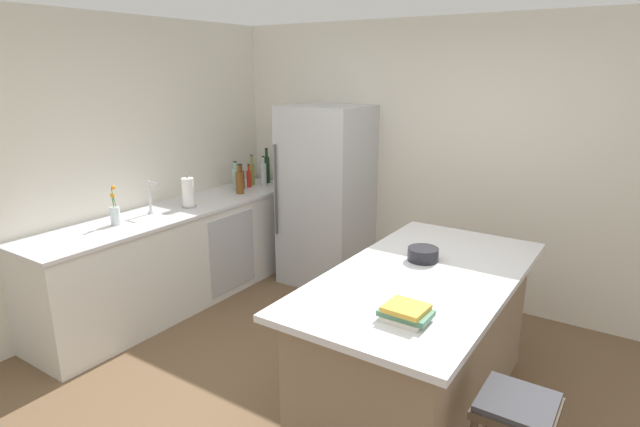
{
  "coord_description": "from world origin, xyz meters",
  "views": [
    {
      "loc": [
        1.53,
        -2.35,
        2.15
      ],
      "look_at": [
        -0.72,
        1.01,
        1.0
      ],
      "focal_mm": 28.69,
      "sensor_mm": 36.0,
      "label": 1
    }
  ],
  "objects_px": {
    "sink_faucet": "(151,196)",
    "mixing_bowl": "(423,254)",
    "bar_stool": "(515,421)",
    "soda_bottle": "(263,173)",
    "syrup_bottle": "(241,179)",
    "refrigerator": "(326,196)",
    "gin_bottle": "(236,178)",
    "cookbook_stack": "(406,313)",
    "kitchen_island": "(420,341)",
    "flower_vase": "(115,213)",
    "olive_oil_bottle": "(252,173)",
    "whiskey_bottle": "(240,182)",
    "hot_sauce_bottle": "(249,178)",
    "paper_towel_roll": "(188,193)",
    "wine_bottle": "(267,169)"
  },
  "relations": [
    {
      "from": "sink_faucet",
      "to": "mixing_bowl",
      "type": "relative_size",
      "value": 1.49
    },
    {
      "from": "bar_stool",
      "to": "soda_bottle",
      "type": "bearing_deg",
      "value": 147.81
    },
    {
      "from": "sink_faucet",
      "to": "syrup_bottle",
      "type": "height_order",
      "value": "sink_faucet"
    },
    {
      "from": "refrigerator",
      "to": "gin_bottle",
      "type": "bearing_deg",
      "value": -160.53
    },
    {
      "from": "refrigerator",
      "to": "cookbook_stack",
      "type": "bearing_deg",
      "value": -48.6
    },
    {
      "from": "refrigerator",
      "to": "cookbook_stack",
      "type": "distance_m",
      "value": 2.72
    },
    {
      "from": "kitchen_island",
      "to": "sink_faucet",
      "type": "distance_m",
      "value": 2.63
    },
    {
      "from": "sink_faucet",
      "to": "mixing_bowl",
      "type": "height_order",
      "value": "sink_faucet"
    },
    {
      "from": "refrigerator",
      "to": "flower_vase",
      "type": "bearing_deg",
      "value": -116.52
    },
    {
      "from": "bar_stool",
      "to": "mixing_bowl",
      "type": "distance_m",
      "value": 1.19
    },
    {
      "from": "bar_stool",
      "to": "flower_vase",
      "type": "xyz_separation_m",
      "value": [
        -3.25,
        0.18,
        0.48
      ]
    },
    {
      "from": "cookbook_stack",
      "to": "soda_bottle",
      "type": "bearing_deg",
      "value": 141.8
    },
    {
      "from": "olive_oil_bottle",
      "to": "whiskey_bottle",
      "type": "xyz_separation_m",
      "value": [
        0.17,
        -0.38,
        -0.01
      ]
    },
    {
      "from": "cookbook_stack",
      "to": "bar_stool",
      "type": "bearing_deg",
      "value": 6.86
    },
    {
      "from": "flower_vase",
      "to": "sink_faucet",
      "type": "bearing_deg",
      "value": 93.59
    },
    {
      "from": "bar_stool",
      "to": "hot_sauce_bottle",
      "type": "distance_m",
      "value": 3.77
    },
    {
      "from": "whiskey_bottle",
      "to": "soda_bottle",
      "type": "bearing_deg",
      "value": 98.9
    },
    {
      "from": "refrigerator",
      "to": "gin_bottle",
      "type": "xyz_separation_m",
      "value": [
        -0.92,
        -0.33,
        0.14
      ]
    },
    {
      "from": "paper_towel_roll",
      "to": "cookbook_stack",
      "type": "distance_m",
      "value": 2.79
    },
    {
      "from": "hot_sauce_bottle",
      "to": "whiskey_bottle",
      "type": "relative_size",
      "value": 0.82
    },
    {
      "from": "olive_oil_bottle",
      "to": "syrup_bottle",
      "type": "relative_size",
      "value": 1.25
    },
    {
      "from": "bar_stool",
      "to": "whiskey_bottle",
      "type": "xyz_separation_m",
      "value": [
        -3.14,
        1.56,
        0.5
      ]
    },
    {
      "from": "cookbook_stack",
      "to": "mixing_bowl",
      "type": "xyz_separation_m",
      "value": [
        -0.25,
        0.82,
        0.0
      ]
    },
    {
      "from": "flower_vase",
      "to": "syrup_bottle",
      "type": "relative_size",
      "value": 1.25
    },
    {
      "from": "bar_stool",
      "to": "wine_bottle",
      "type": "distance_m",
      "value": 3.9
    },
    {
      "from": "mixing_bowl",
      "to": "soda_bottle",
      "type": "bearing_deg",
      "value": 152.22
    },
    {
      "from": "gin_bottle",
      "to": "mixing_bowl",
      "type": "xyz_separation_m",
      "value": [
        2.47,
        -0.89,
        -0.06
      ]
    },
    {
      "from": "flower_vase",
      "to": "hot_sauce_bottle",
      "type": "bearing_deg",
      "value": 90.14
    },
    {
      "from": "wine_bottle",
      "to": "hot_sauce_bottle",
      "type": "relative_size",
      "value": 1.55
    },
    {
      "from": "sink_faucet",
      "to": "wine_bottle",
      "type": "distance_m",
      "value": 1.55
    },
    {
      "from": "paper_towel_roll",
      "to": "soda_bottle",
      "type": "bearing_deg",
      "value": 91.8
    },
    {
      "from": "soda_bottle",
      "to": "mixing_bowl",
      "type": "xyz_separation_m",
      "value": [
        2.4,
        -1.26,
        -0.06
      ]
    },
    {
      "from": "paper_towel_roll",
      "to": "gin_bottle",
      "type": "distance_m",
      "value": 0.76
    },
    {
      "from": "bar_stool",
      "to": "cookbook_stack",
      "type": "xyz_separation_m",
      "value": [
        -0.56,
        -0.07,
        0.44
      ]
    },
    {
      "from": "kitchen_island",
      "to": "olive_oil_bottle",
      "type": "xyz_separation_m",
      "value": [
        -2.59,
        1.39,
        0.57
      ]
    },
    {
      "from": "gin_bottle",
      "to": "mixing_bowl",
      "type": "distance_m",
      "value": 2.63
    },
    {
      "from": "kitchen_island",
      "to": "paper_towel_roll",
      "type": "height_order",
      "value": "paper_towel_roll"
    },
    {
      "from": "syrup_bottle",
      "to": "kitchen_island",
      "type": "bearing_deg",
      "value": -24.82
    },
    {
      "from": "hot_sauce_bottle",
      "to": "mixing_bowl",
      "type": "distance_m",
      "value": 2.67
    },
    {
      "from": "wine_bottle",
      "to": "refrigerator",
      "type": "bearing_deg",
      "value": -8.82
    },
    {
      "from": "flower_vase",
      "to": "mixing_bowl",
      "type": "distance_m",
      "value": 2.51
    },
    {
      "from": "hot_sauce_bottle",
      "to": "cookbook_stack",
      "type": "bearing_deg",
      "value": -35.12
    },
    {
      "from": "flower_vase",
      "to": "cookbook_stack",
      "type": "relative_size",
      "value": 1.31
    },
    {
      "from": "sink_faucet",
      "to": "whiskey_bottle",
      "type": "height_order",
      "value": "whiskey_bottle"
    },
    {
      "from": "gin_bottle",
      "to": "cookbook_stack",
      "type": "height_order",
      "value": "gin_bottle"
    },
    {
      "from": "soda_bottle",
      "to": "hot_sauce_bottle",
      "type": "height_order",
      "value": "soda_bottle"
    },
    {
      "from": "kitchen_island",
      "to": "gin_bottle",
      "type": "relative_size",
      "value": 6.51
    },
    {
      "from": "refrigerator",
      "to": "flower_vase",
      "type": "xyz_separation_m",
      "value": [
        -0.9,
        -1.8,
        0.11
      ]
    },
    {
      "from": "flower_vase",
      "to": "soda_bottle",
      "type": "height_order",
      "value": "flower_vase"
    },
    {
      "from": "mixing_bowl",
      "to": "gin_bottle",
      "type": "bearing_deg",
      "value": 160.12
    }
  ]
}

